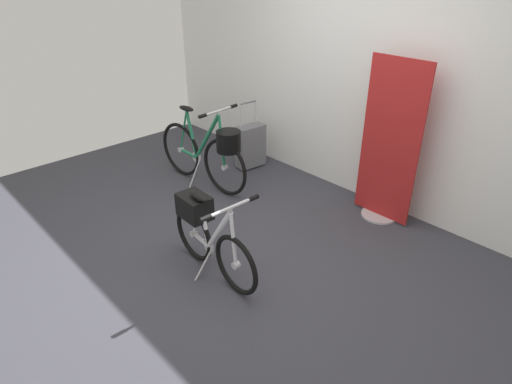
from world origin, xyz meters
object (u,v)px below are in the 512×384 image
floor_banner_stand (389,152)px  rolling_suitcase (250,146)px  display_bike_left (208,151)px  folding_bike_foreground (207,232)px

floor_banner_stand → rolling_suitcase: bearing=-175.1°
display_bike_left → rolling_suitcase: size_ratio=1.68×
floor_banner_stand → rolling_suitcase: 1.84m
floor_banner_stand → display_bike_left: bearing=-153.0°
display_bike_left → rolling_suitcase: display_bike_left is taller
display_bike_left → rolling_suitcase: bearing=96.9°
folding_bike_foreground → rolling_suitcase: rolling_suitcase is taller
folding_bike_foreground → rolling_suitcase: bearing=127.7°
floor_banner_stand → display_bike_left: size_ratio=1.14×
folding_bike_foreground → rolling_suitcase: 2.09m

